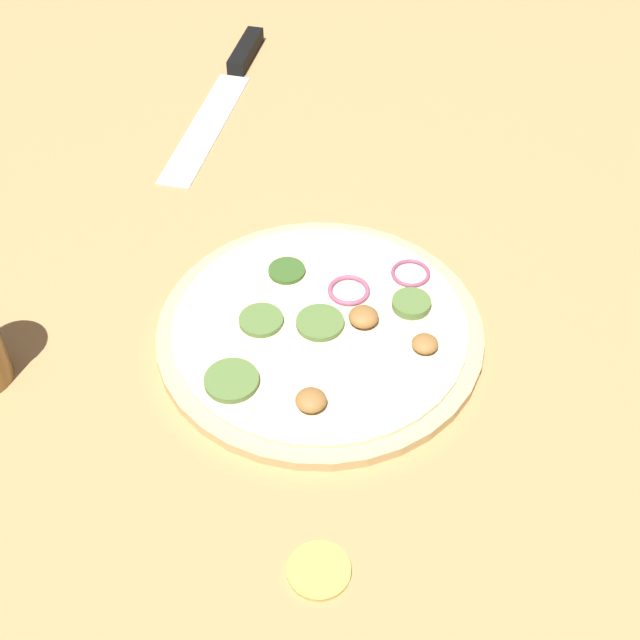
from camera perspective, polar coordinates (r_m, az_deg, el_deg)
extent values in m
plane|color=tan|center=(0.78, 0.00, -1.03)|extent=(3.00, 3.00, 0.00)
cylinder|color=#D6B77A|center=(0.77, 0.00, -0.77)|extent=(0.28, 0.28, 0.01)
cylinder|color=beige|center=(0.77, 0.00, -0.41)|extent=(0.26, 0.26, 0.00)
cylinder|color=#567538|center=(0.77, -3.79, -0.01)|extent=(0.04, 0.04, 0.00)
cylinder|color=#567538|center=(0.76, 0.07, -0.27)|extent=(0.04, 0.04, 0.01)
ellipsoid|color=#996633|center=(0.71, -0.59, -5.15)|extent=(0.02, 0.02, 0.01)
cylinder|color=#567538|center=(0.78, 5.87, 1.06)|extent=(0.03, 0.03, 0.01)
torus|color=#A34C70|center=(0.80, 1.86, 1.92)|extent=(0.04, 0.04, 0.00)
ellipsoid|color=#996633|center=(0.77, 2.80, 0.21)|extent=(0.03, 0.03, 0.01)
cylinder|color=#567538|center=(0.73, -5.68, -3.88)|extent=(0.04, 0.04, 0.01)
cylinder|color=#385B23|center=(0.81, -2.14, 3.17)|extent=(0.03, 0.03, 0.00)
ellipsoid|color=#996633|center=(0.75, 6.73, -1.51)|extent=(0.02, 0.02, 0.01)
torus|color=#934266|center=(0.81, 5.89, 2.95)|extent=(0.04, 0.04, 0.00)
cube|color=silver|center=(1.03, -7.32, 12.16)|extent=(0.17, 0.19, 0.00)
cube|color=black|center=(1.15, -4.78, 16.77)|extent=(0.07, 0.08, 0.02)
cylinder|color=gold|center=(0.64, -0.07, -15.66)|extent=(0.05, 0.05, 0.01)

